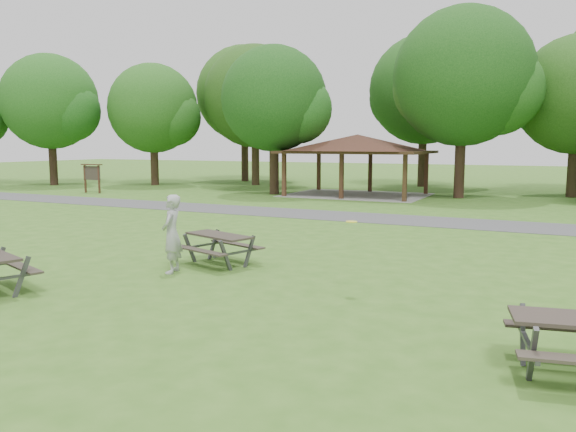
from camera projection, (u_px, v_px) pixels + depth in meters
The scene contains 14 objects.
ground at pixel (162, 296), 11.79m from camera, with size 160.00×160.00×0.00m, color #39671D.
asphalt_path at pixel (368, 218), 24.27m from camera, with size 120.00×3.20×0.02m, color #464648.
pavilion at pixel (357, 146), 34.53m from camera, with size 8.60×7.01×3.76m.
notice_board at pixel (92, 173), 36.36m from camera, with size 1.60×0.30×1.88m.
tree_row_a at pixel (51, 105), 42.77m from camera, with size 7.56×7.20×9.97m.
tree_row_b at pixel (154, 111), 42.91m from camera, with size 7.14×6.80×9.28m.
tree_row_c at pixel (256, 100), 42.87m from camera, with size 8.19×7.80×10.67m.
tree_row_d at pixel (275, 102), 35.01m from camera, with size 6.93×6.60×9.27m.
tree_row_e at pixel (465, 81), 32.32m from camera, with size 8.40×8.00×11.02m.
tree_deep_a at pixel (245, 97), 47.22m from camera, with size 8.40×8.00×11.38m.
tree_deep_b at pixel (426, 93), 41.17m from camera, with size 8.40×8.00×11.13m.
picnic_table_middle at pixel (219, 242), 14.82m from camera, with size 2.32×2.07×0.84m.
frisbee_in_flight at pixel (352, 222), 11.83m from camera, with size 0.29×0.29×0.02m.
frisbee_thrower at pixel (172, 234), 13.85m from camera, with size 0.71×0.47×1.95m, color #A2A2A5.
Camera 1 is at (7.41, -9.15, 3.19)m, focal length 35.00 mm.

